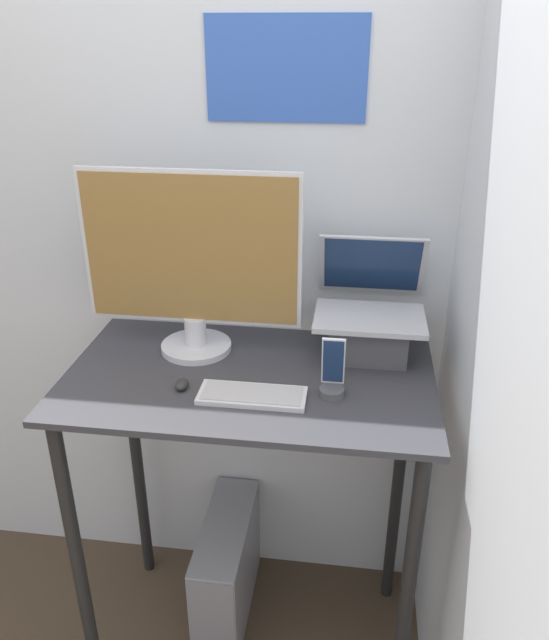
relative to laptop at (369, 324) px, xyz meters
The scene contains 9 objects.
wall_back 0.41m from the laptop, 147.16° to the left, with size 6.00×0.06×2.60m.
wall_side_right 0.57m from the laptop, 60.31° to the right, with size 0.05×6.00×2.60m.
desk 0.49m from the laptop, 152.06° to the right, with size 1.07×0.63×1.11m.
laptop is the anchor object (origin of this frame).
monitor 0.56m from the laptop, behind, with size 0.65×0.22×0.56m.
keyboard 0.44m from the laptop, 135.72° to the right, with size 0.29×0.11×0.02m.
mouse 0.59m from the laptop, 151.43° to the right, with size 0.04×0.06×0.03m.
cell_phone 0.27m from the laptop, 110.77° to the right, with size 0.07×0.07×0.17m.
computer_tower 1.10m from the laptop, behind, with size 0.16×0.50×0.42m.
Camera 1 is at (0.28, -1.23, 2.02)m, focal length 35.00 mm.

